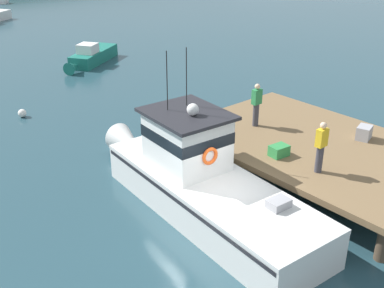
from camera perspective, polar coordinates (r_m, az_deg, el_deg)
ground_plane at (r=14.38m, az=2.64°, el=-9.44°), size 200.00×200.00×0.00m
dock at (r=17.12m, az=14.47°, el=-0.19°), size 6.00×9.00×1.20m
main_fishing_boat at (r=14.58m, az=0.88°, el=-4.24°), size 3.18×9.92×4.80m
crate_single_by_cleat at (r=15.76m, az=10.35°, el=-0.79°), size 0.64×0.50×0.36m
crate_stack_near_edge at (r=17.74m, az=19.86°, el=1.28°), size 0.70×0.59×0.48m
deckhand_by_the_boat at (r=17.74m, az=7.70°, el=4.76°), size 0.36×0.22×1.63m
deckhand_further_back at (r=14.73m, az=15.13°, el=-0.26°), size 0.36×0.22×1.63m
moored_boat_far_right at (r=31.12m, az=-11.95°, el=10.20°), size 4.97×3.67×1.33m
mooring_buoy_inshore at (r=23.20m, az=-19.61°, el=3.49°), size 0.38×0.38×0.38m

